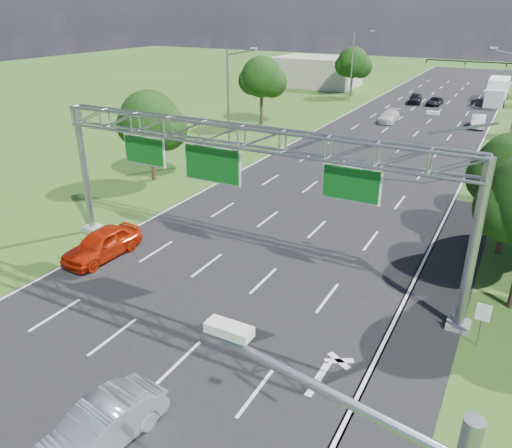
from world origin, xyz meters
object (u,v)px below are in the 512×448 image
Objects in this scene: regulatory_sign at (483,316)px; red_coupe at (102,244)px; sign_gantry at (243,149)px; silver_sedan at (98,429)px; traffic_signal at (492,74)px; box_truck at (497,92)px.

regulatory_sign reaches higher than red_coupe.
silver_sedan is at bearing -82.23° from sign_gantry.
traffic_signal is 2.45× the size of red_coupe.
traffic_signal reaches higher than silver_sedan.
red_coupe is at bearing 141.43° from silver_sedan.
regulatory_sign is at bearing 6.61° from red_coupe.
box_truck is (7.67, 62.37, -5.20)m from sign_gantry.
regulatory_sign is at bearing -4.83° from sign_gantry.
regulatory_sign is 15.60m from silver_sedan.
sign_gantry reaches higher than box_truck.
sign_gantry is 11.19× the size of regulatory_sign.
regulatory_sign is 0.23× the size of box_truck.
traffic_signal is 57.66m from red_coupe.
sign_gantry reaches higher than silver_sedan.
sign_gantry is 1.92× the size of traffic_signal.
box_truck is (-4.40, 63.39, 0.18)m from regulatory_sign.
sign_gantry is at bearing 19.62° from red_coupe.
traffic_signal reaches higher than regulatory_sign.
traffic_signal is (-4.92, 54.02, 3.66)m from regulatory_sign.
red_coupe is at bearing -104.33° from box_truck.
sign_gantry is 4.88× the size of silver_sedan.
red_coupe is 66.71m from box_truck.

